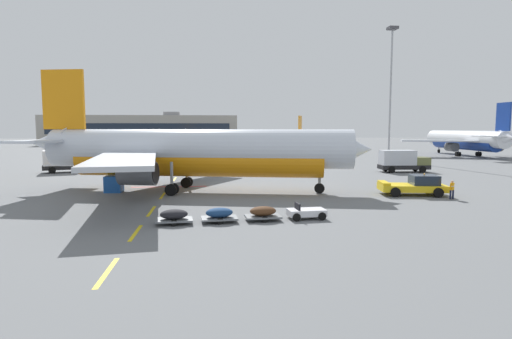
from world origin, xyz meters
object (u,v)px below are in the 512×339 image
object	(u,v)px
fuel_service_truck	(402,161)
ground_crew_worker	(452,189)
apron_light_mast_far	(391,78)
airliner_far_center	(291,140)
baggage_train	(242,214)
catering_truck	(67,161)
airliner_foreground	(193,152)
uld_cargo_container	(114,184)
airliner_mid_left	(466,140)
pushback_tug	(415,186)

from	to	relation	value
fuel_service_truck	ground_crew_worker	distance (m)	23.38
fuel_service_truck	apron_light_mast_far	world-z (taller)	apron_light_mast_far
fuel_service_truck	airliner_far_center	bearing A→B (deg)	97.75
airliner_far_center	baggage_train	xyz separation A→B (m)	(-18.55, -78.98, -2.63)
catering_truck	ground_crew_worker	size ratio (longest dim) A/B	4.38
airliner_foreground	uld_cargo_container	distance (m)	8.45
catering_truck	airliner_foreground	bearing A→B (deg)	-47.21
airliner_mid_left	baggage_train	distance (m)	82.50
airliner_foreground	airliner_mid_left	size ratio (longest dim) A/B	1.08
fuel_service_truck	baggage_train	world-z (taller)	fuel_service_truck
airliner_far_center	apron_light_mast_far	xyz separation A→B (m)	(13.99, -28.20, 12.67)
airliner_far_center	ground_crew_worker	world-z (taller)	airliner_far_center
baggage_train	uld_cargo_container	world-z (taller)	uld_cargo_container
airliner_far_center	fuel_service_truck	size ratio (longest dim) A/B	3.79
apron_light_mast_far	airliner_foreground	bearing A→B (deg)	-134.68
catering_truck	fuel_service_truck	size ratio (longest dim) A/B	1.04
fuel_service_truck	uld_cargo_container	world-z (taller)	fuel_service_truck
ground_crew_worker	apron_light_mast_far	distance (m)	48.24
airliner_foreground	fuel_service_truck	size ratio (longest dim) A/B	4.87
uld_cargo_container	ground_crew_worker	bearing A→B (deg)	-13.60
airliner_mid_left	airliner_far_center	world-z (taller)	airliner_mid_left
airliner_far_center	catering_truck	xyz separation A→B (m)	(-41.18, -44.67, -1.51)
pushback_tug	uld_cargo_container	size ratio (longest dim) A/B	3.81
airliner_mid_left	baggage_train	world-z (taller)	airliner_mid_left
baggage_train	ground_crew_worker	xyz separation A→B (m)	(19.25, 6.87, 0.43)
apron_light_mast_far	uld_cargo_container	bearing A→B (deg)	-140.50
airliner_foreground	airliner_mid_left	xyz separation A→B (m)	(59.01, 47.24, -0.30)
airliner_mid_left	baggage_train	xyz separation A→B (m)	(-55.18, -61.25, -3.12)
airliner_foreground	airliner_mid_left	world-z (taller)	airliner_foreground
fuel_service_truck	ground_crew_worker	bearing A→B (deg)	-104.96
catering_truck	ground_crew_worker	bearing A→B (deg)	-33.24
apron_light_mast_far	catering_truck	bearing A→B (deg)	-163.38
airliner_mid_left	fuel_service_truck	bearing A→B (deg)	-133.23
airliner_foreground	airliner_far_center	bearing A→B (deg)	70.99
airliner_mid_left	catering_truck	world-z (taller)	airliner_mid_left
catering_truck	airliner_mid_left	bearing A→B (deg)	19.09
airliner_mid_left	baggage_train	size ratio (longest dim) A/B	2.75
uld_cargo_container	airliner_far_center	bearing A→B (deg)	64.94
airliner_far_center	baggage_train	size ratio (longest dim) A/B	2.30
baggage_train	ground_crew_worker	size ratio (longest dim) A/B	6.91
airliner_foreground	ground_crew_worker	xyz separation A→B (m)	(23.09, -7.14, -2.99)
fuel_service_truck	pushback_tug	bearing A→B (deg)	-112.30
baggage_train	airliner_mid_left	bearing A→B (deg)	47.99
pushback_tug	airliner_foreground	bearing A→B (deg)	167.83
pushback_tug	airliner_mid_left	bearing A→B (deg)	53.66
pushback_tug	uld_cargo_container	distance (m)	29.18
airliner_foreground	fuel_service_truck	world-z (taller)	airliner_foreground
airliner_mid_left	uld_cargo_container	bearing A→B (deg)	-144.95
ground_crew_worker	uld_cargo_container	distance (m)	31.82
baggage_train	fuel_service_truck	bearing A→B (deg)	49.35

